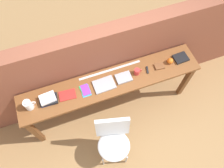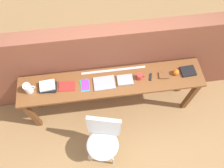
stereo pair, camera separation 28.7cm
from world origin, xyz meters
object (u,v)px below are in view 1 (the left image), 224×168
pitcher_white (29,105)px  book_stack_leftmost (48,99)px  multitool_folded (147,70)px  sports_ball_small (170,61)px  leather_journal_brown (159,66)px  book_open_centre (104,85)px  chair_white_moulded (113,139)px  mug (137,72)px  magazine_cycling (67,95)px  book_repair_rightmost (181,58)px  pamphlet_pile_colourful (85,90)px

pitcher_white → book_stack_leftmost: size_ratio=0.78×
multitool_folded → sports_ball_small: (0.34, 0.01, 0.03)m
leather_journal_brown → book_open_centre: bearing=-173.5°
book_stack_leftmost → chair_white_moulded: bearing=-46.4°
leather_journal_brown → book_stack_leftmost: bearing=-175.1°
pitcher_white → leather_journal_brown: pitcher_white is taller
leather_journal_brown → pitcher_white: bearing=-174.5°
multitool_folded → book_stack_leftmost: bearing=179.3°
mug → multitool_folded: (0.15, -0.01, -0.04)m
pitcher_white → sports_ball_small: (1.95, 0.01, -0.04)m
magazine_cycling → multitool_folded: multitool_folded is taller
book_open_centre → multitool_folded: bearing=-0.2°
book_open_centre → pitcher_white: bearing=177.6°
book_repair_rightmost → chair_white_moulded: bearing=-154.3°
pamphlet_pile_colourful → mug: bearing=0.9°
multitool_folded → leather_journal_brown: (0.18, -0.00, 0.00)m
pamphlet_pile_colourful → book_open_centre: size_ratio=0.67×
sports_ball_small → book_repair_rightmost: bearing=3.4°
magazine_cycling → book_open_centre: (0.50, -0.02, 0.00)m
chair_white_moulded → sports_ball_small: size_ratio=10.70×
leather_journal_brown → multitool_folded: bearing=-174.7°
multitool_folded → book_repair_rightmost: size_ratio=0.56×
magazine_cycling → mug: mug is taller
pamphlet_pile_colourful → mug: (0.73, 0.01, 0.04)m
multitool_folded → pitcher_white: bearing=180.0°
book_open_centre → sports_ball_small: size_ratio=3.38×
book_open_centre → leather_journal_brown: (0.81, 0.01, 0.00)m
book_stack_leftmost → pamphlet_pile_colourful: (0.48, -0.02, -0.03)m
pitcher_white → mug: bearing=0.2°
chair_white_moulded → pitcher_white: bearing=143.1°
sports_ball_small → pamphlet_pile_colourful: bearing=-179.3°
leather_journal_brown → sports_ball_small: bearing=9.5°
magazine_cycling → book_stack_leftmost: bearing=-178.5°
mug → book_repair_rightmost: 0.68m
book_stack_leftmost → multitool_folded: book_stack_leftmost is taller
chair_white_moulded → book_stack_leftmost: size_ratio=3.76×
book_open_centre → mug: size_ratio=2.56×
pitcher_white → multitool_folded: 1.61m
sports_ball_small → magazine_cycling: bearing=-179.8°
book_stack_leftmost → leather_journal_brown: bearing=-0.7°
chair_white_moulded → multitool_folded: (0.73, 0.65, 0.36)m
book_stack_leftmost → mug: size_ratio=2.15×
pitcher_white → book_open_centre: pitcher_white is taller
pitcher_white → pamphlet_pile_colourful: (0.72, -0.01, -0.07)m
chair_white_moulded → mug: size_ratio=8.10×
pamphlet_pile_colourful → multitool_folded: (0.89, 0.01, 0.00)m
pitcher_white → book_repair_rightmost: pitcher_white is taller
mug → book_repair_rightmost: mug is taller
sports_ball_small → book_repair_rightmost: sports_ball_small is taller
book_stack_leftmost → book_repair_rightmost: bearing=0.1°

